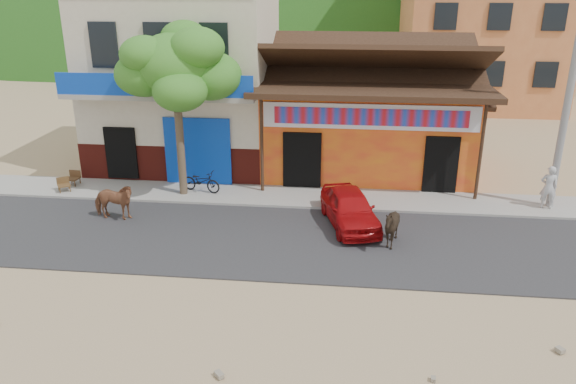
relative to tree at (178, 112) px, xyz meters
name	(u,v)px	position (x,y,z in m)	size (l,w,h in m)	color
ground	(294,284)	(4.60, -5.80, -3.12)	(120.00, 120.00, 0.00)	#9E825B
road	(302,241)	(4.60, -3.30, -3.10)	(60.00, 5.00, 0.04)	#28282B
sidewalk	(311,198)	(4.60, 0.20, -3.06)	(60.00, 2.00, 0.12)	gray
dance_club	(367,125)	(6.60, 4.20, -1.32)	(8.00, 6.00, 3.60)	orange
cafe_building	(186,80)	(-0.90, 4.20, 0.38)	(7.00, 6.00, 7.00)	beige
apartment_front	(483,3)	(13.60, 18.20, 2.88)	(9.00, 9.00, 12.00)	#CC723F
tree	(178,112)	(0.00, 0.00, 0.00)	(3.00, 3.00, 6.00)	#2D721E
utility_pole	(570,89)	(12.80, 0.20, 1.00)	(0.24, 0.24, 8.00)	gray
cow_tan	(113,201)	(-1.62, -2.35, -2.46)	(0.67, 1.47, 1.25)	#905839
cow_dark	(391,227)	(7.21, -3.37, -2.47)	(0.99, 1.11, 1.22)	black
red_car	(350,208)	(5.99, -1.96, -2.50)	(1.37, 3.41, 1.16)	#AE0C0F
scooter	(201,181)	(0.60, 0.25, -2.60)	(0.52, 1.51, 0.79)	black
pedestrian	(549,187)	(12.60, -0.01, -2.25)	(0.54, 0.36, 1.49)	silver
cafe_chair_left	(72,173)	(-4.40, 0.42, -2.52)	(0.45, 0.45, 0.96)	#473017
cafe_chair_right	(63,179)	(-4.40, -0.27, -2.54)	(0.43, 0.43, 0.93)	#483018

